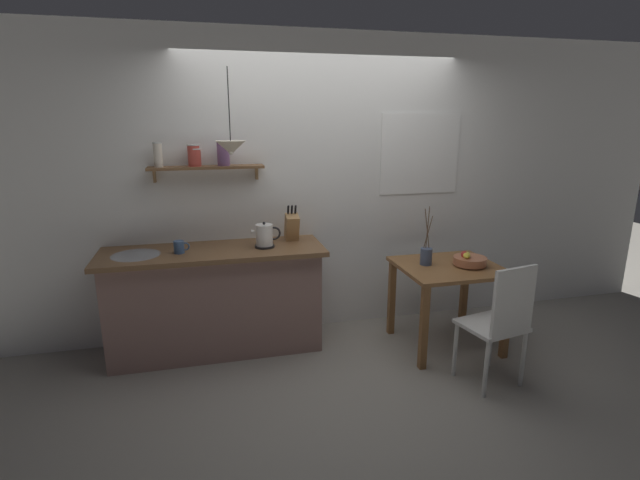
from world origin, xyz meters
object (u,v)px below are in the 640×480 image
(dining_chair_near, at_px, (500,320))
(electric_kettle, at_px, (265,236))
(pendant_lamp, at_px, (231,147))
(twig_vase, at_px, (426,255))
(dining_table, at_px, (448,279))
(knife_block, at_px, (292,227))
(coffee_mug_by_sink, at_px, (179,247))
(fruit_bowl, at_px, (469,260))

(dining_chair_near, distance_m, electric_kettle, 1.95)
(pendant_lamp, bearing_deg, twig_vase, -9.48)
(dining_table, height_order, dining_chair_near, dining_chair_near)
(electric_kettle, height_order, knife_block, knife_block)
(coffee_mug_by_sink, distance_m, pendant_lamp, 0.90)
(knife_block, bearing_deg, dining_table, -21.63)
(dining_chair_near, bearing_deg, coffee_mug_by_sink, 155.52)
(dining_table, xyz_separation_m, dining_chair_near, (0.05, -0.70, -0.08))
(dining_chair_near, relative_size, electric_kettle, 3.90)
(knife_block, height_order, pendant_lamp, pendant_lamp)
(dining_chair_near, distance_m, fruit_bowl, 0.70)
(fruit_bowl, bearing_deg, twig_vase, 160.31)
(pendant_lamp, bearing_deg, electric_kettle, 1.60)
(dining_table, distance_m, coffee_mug_by_sink, 2.27)
(twig_vase, height_order, pendant_lamp, pendant_lamp)
(electric_kettle, xyz_separation_m, knife_block, (0.26, 0.16, 0.03))
(dining_table, height_order, pendant_lamp, pendant_lamp)
(dining_table, bearing_deg, knife_block, 158.37)
(dining_chair_near, distance_m, twig_vase, 0.85)
(knife_block, relative_size, coffee_mug_by_sink, 2.55)
(electric_kettle, distance_m, coffee_mug_by_sink, 0.69)
(coffee_mug_by_sink, bearing_deg, pendant_lamp, 0.54)
(dining_chair_near, xyz_separation_m, twig_vase, (-0.23, 0.77, 0.29))
(knife_block, bearing_deg, twig_vase, -21.83)
(twig_vase, distance_m, electric_kettle, 1.39)
(dining_table, height_order, electric_kettle, electric_kettle)
(pendant_lamp, bearing_deg, dining_table, -10.68)
(pendant_lamp, bearing_deg, dining_chair_near, -29.60)
(twig_vase, relative_size, knife_block, 1.59)
(fruit_bowl, relative_size, electric_kettle, 1.12)
(coffee_mug_by_sink, xyz_separation_m, pendant_lamp, (0.44, 0.00, 0.78))
(dining_table, relative_size, twig_vase, 1.67)
(fruit_bowl, height_order, knife_block, knife_block)
(coffee_mug_by_sink, bearing_deg, twig_vase, -7.33)
(twig_vase, bearing_deg, dining_chair_near, -73.37)
(fruit_bowl, bearing_deg, dining_table, 161.23)
(dining_table, distance_m, twig_vase, 0.29)
(twig_vase, distance_m, pendant_lamp, 1.86)
(dining_chair_near, relative_size, knife_block, 3.02)
(dining_chair_near, relative_size, pendant_lamp, 1.47)
(dining_table, distance_m, dining_chair_near, 0.71)
(electric_kettle, bearing_deg, dining_table, -12.58)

